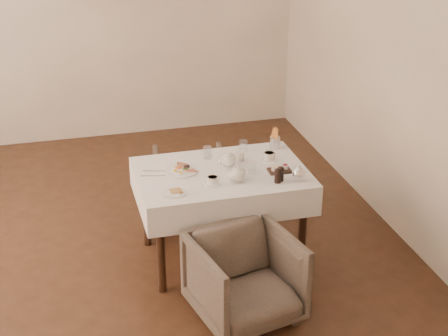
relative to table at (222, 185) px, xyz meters
name	(u,v)px	position (x,y,z in m)	size (l,w,h in m)	color
table	(222,185)	(0.00, 0.00, 0.00)	(1.28, 0.88, 0.75)	black
armchair_near	(245,278)	(-0.04, -0.78, -0.33)	(0.66, 0.68, 0.62)	#473E34
armchair_far	(190,184)	(-0.09, 0.77, -0.35)	(0.62, 0.63, 0.58)	#473E34
breakfast_plate	(181,170)	(-0.29, 0.09, 0.13)	(0.25, 0.25, 0.03)	white
side_plate	(174,193)	(-0.42, -0.28, 0.12)	(0.17, 0.16, 0.02)	white
teapot_centre	(228,159)	(0.07, 0.07, 0.18)	(0.16, 0.13, 0.13)	white
teapot_front	(237,173)	(0.07, -0.19, 0.18)	(0.16, 0.13, 0.13)	white
creamer	(240,156)	(0.19, 0.15, 0.16)	(0.06, 0.06, 0.07)	white
teacup_near	(213,181)	(-0.12, -0.19, 0.14)	(0.12, 0.12, 0.06)	white
teacup_far	(269,157)	(0.41, 0.10, 0.15)	(0.13, 0.13, 0.07)	white
glass_left	(208,152)	(-0.04, 0.26, 0.16)	(0.07, 0.07, 0.10)	silver
glass_mid	(252,167)	(0.21, -0.08, 0.16)	(0.06, 0.06, 0.09)	silver
glass_right	(243,146)	(0.26, 0.32, 0.16)	(0.07, 0.07, 0.09)	silver
condiment_board	(279,170)	(0.42, -0.11, 0.13)	(0.17, 0.12, 0.04)	black
pepper_mill_left	(278,175)	(0.35, -0.29, 0.17)	(0.06, 0.06, 0.11)	black
pepper_mill_right	(281,174)	(0.38, -0.26, 0.17)	(0.06, 0.06, 0.11)	black
silver_pot	(298,173)	(0.50, -0.29, 0.18)	(0.12, 0.10, 0.13)	white
fries_cup	(275,139)	(0.53, 0.31, 0.19)	(0.08, 0.08, 0.18)	silver
cutlery_fork	(156,171)	(-0.48, 0.13, 0.12)	(0.02, 0.20, 0.00)	silver
cutlery_knife	(153,176)	(-0.51, 0.05, 0.12)	(0.02, 0.19, 0.00)	silver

